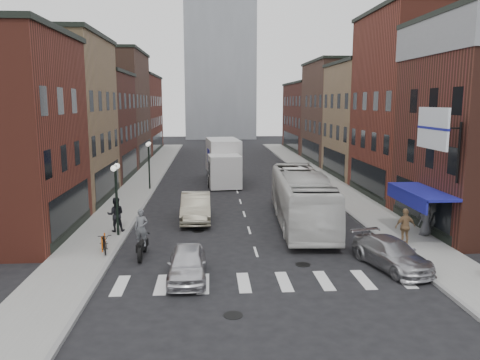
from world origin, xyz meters
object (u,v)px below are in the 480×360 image
Objects in this scene: sedan_left_near at (187,264)px; ped_right_b at (405,227)px; billboard_sign at (434,130)px; ped_right_c at (426,219)px; box_truck at (223,162)px; transit_bus at (302,198)px; ped_left_solo at (116,214)px; motorcycle_rider at (142,235)px; sedan_left_far at (196,207)px; bike_rack at (103,242)px; streetlamp_near at (116,186)px; streetlamp_far at (149,156)px; curb_car at (391,254)px; parked_bicycle at (104,242)px.

sedan_left_near is 11.67m from ped_right_b.
billboard_sign reaches higher than ped_right_c.
box_truck is 24.12m from sedan_left_near.
transit_bus is 11.03m from ped_left_solo.
sedan_left_far is (2.39, 6.99, -0.27)m from motorcycle_rider.
motorcycle_rider is 1.34× the size of ped_right_c.
billboard_sign is 0.40× the size of box_truck.
transit_bus reaches higher than ped_right_b.
bike_rack is 0.41× the size of ped_left_solo.
motorcycle_rider is 0.20× the size of transit_bus.
streetlamp_near reaches higher than ped_right_c.
motorcycle_rider is 7.40m from sedan_left_far.
streetlamp_far reaches higher than sedan_left_near.
curb_car is at bearing -67.82° from transit_bus.
motorcycle_rider is 0.60× the size of sedan_left_near.
sedan_left_near is at bearing -124.06° from transit_bus.
billboard_sign is at bearing -17.58° from parked_bicycle.
billboard_sign is 0.31× the size of transit_bus.
box_truck is 0.79× the size of transit_bus.
ped_left_solo is (-6.63, -16.78, -0.82)m from box_truck.
sedan_left_far is at bearing -36.99° from ped_right_b.
motorcycle_rider is at bearing 179.98° from billboard_sign.
bike_rack is 0.42× the size of ped_right_b.
ped_left_solo reaches higher than bike_rack.
ped_right_b is at bearing -43.49° from transit_bus.
sedan_left_near reaches higher than parked_bicycle.
ped_right_c reaches higher than bike_rack.
sedan_left_far reaches higher than bike_rack.
streetlamp_near is 0.44× the size of box_truck.
billboard_sign is 23.92m from streetlamp_far.
ped_right_c is (17.00, -1.16, -1.86)m from streetlamp_near.
sedan_left_far is 12.60m from ped_right_b.
box_truck is 2.30× the size of sedan_left_near.
ped_right_b is (10.97, -6.21, 0.24)m from sedan_left_far.
box_truck is 21.50m from parked_bicycle.
billboard_sign is 15.03m from motorcycle_rider.
streetlamp_near is 3.59m from bike_rack.
motorcycle_rider is 3.76m from sedan_left_near.
billboard_sign is 16.68m from streetlamp_near.
ped_right_b is at bearing -30.38° from sedan_left_far.
ped_right_b is at bearing -0.03° from bike_rack.
streetlamp_far is at bearing 100.73° from sedan_left_near.
streetlamp_far reaches higher than sedan_left_far.
streetlamp_near is 1.02× the size of sedan_left_near.
curb_car is 13.69m from parked_bicycle.
streetlamp_far is at bearing -99.52° from ped_left_solo.
streetlamp_far is (-15.99, 17.50, -3.22)m from billboard_sign.
curb_car is 15.01m from ped_left_solo.
ped_right_b reaches higher than curb_car.
ped_right_c is (12.88, 5.28, 0.36)m from sedan_left_near.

